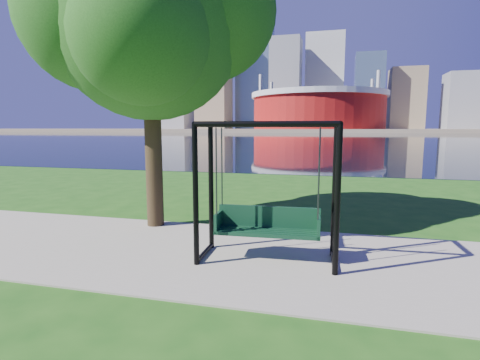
% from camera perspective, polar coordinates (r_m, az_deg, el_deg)
% --- Properties ---
extents(ground, '(900.00, 900.00, 0.00)m').
position_cam_1_polar(ground, '(7.53, 0.38, -10.33)').
color(ground, '#1E5114').
rests_on(ground, ground).
extents(path, '(120.00, 4.00, 0.03)m').
position_cam_1_polar(path, '(7.07, -0.62, -11.44)').
color(path, '#9E937F').
rests_on(path, ground).
extents(river, '(900.00, 180.00, 0.02)m').
position_cam_1_polar(river, '(108.98, 13.59, 6.42)').
color(river, black).
rests_on(river, ground).
extents(far_bank, '(900.00, 228.00, 2.00)m').
position_cam_1_polar(far_bank, '(312.95, 14.22, 7.38)').
color(far_bank, '#937F60').
rests_on(far_bank, ground).
extents(stadium, '(83.00, 83.00, 32.00)m').
position_cam_1_polar(stadium, '(242.52, 11.82, 10.51)').
color(stadium, maroon).
rests_on(stadium, far_bank).
extents(skyline, '(392.00, 66.00, 96.50)m').
position_cam_1_polar(skyline, '(328.11, 13.67, 13.51)').
color(skyline, gray).
rests_on(skyline, far_bank).
extents(swing, '(2.46, 1.16, 2.47)m').
position_cam_1_polar(swing, '(6.58, 4.25, -2.31)').
color(swing, black).
rests_on(swing, ground).
extents(park_tree, '(5.60, 5.06, 6.95)m').
position_cam_1_polar(park_tree, '(9.49, -13.77, 22.78)').
color(park_tree, black).
rests_on(park_tree, ground).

